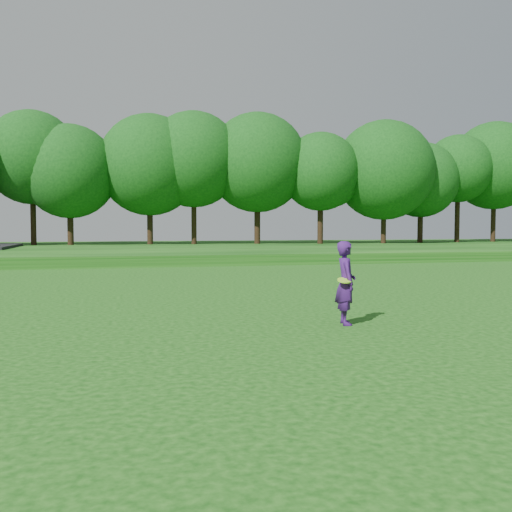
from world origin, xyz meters
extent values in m
plane|color=#0C3D0B|center=(0.00, 0.00, 0.00)|extent=(140.00, 140.00, 0.00)
cube|color=#0C3D0B|center=(0.00, 34.00, 0.30)|extent=(130.00, 30.00, 0.60)
cube|color=gray|center=(0.00, 20.00, 0.02)|extent=(130.00, 1.60, 0.04)
imported|color=#3E1664|center=(-0.19, 0.63, 0.91)|extent=(0.54, 0.73, 1.82)
cylinder|color=#AEFF28|center=(-0.30, 0.43, 0.98)|extent=(0.30, 0.30, 0.11)
camera|label=1|loc=(-5.07, -10.81, 2.13)|focal=40.00mm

